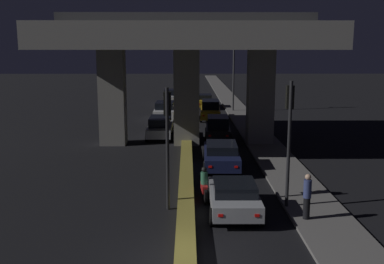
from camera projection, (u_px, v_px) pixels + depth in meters
The scene contains 17 objects.
ground_plane at pixel (185, 264), 13.97m from camera, with size 200.00×200.00×0.00m, color black.
median_divider at pixel (187, 108), 48.31m from camera, with size 0.68×126.00×0.41m, color olive.
sidewalk_right at pixel (244, 119), 41.51m from camera, with size 2.46×126.00×0.13m, color #5B5956.
elevated_overpass at pixel (186, 45), 30.02m from camera, with size 17.37×13.79×8.89m.
traffic_light_left_of_median at pixel (167, 127), 18.15m from camera, with size 0.30×0.49×5.08m.
traffic_light_right_of_median at pixel (289, 123), 18.16m from camera, with size 0.30×0.49×5.34m.
street_lamp at pixel (230, 61), 45.81m from camera, with size 2.86×0.32×8.87m.
car_silver_lead at pixel (234, 196), 18.08m from camera, with size 2.07×4.01×1.37m.
car_dark_blue_second at pixel (221, 155), 24.93m from camera, with size 2.15×4.82×1.45m.
car_black_third at pixel (218, 127), 32.83m from camera, with size 2.02×4.05×1.67m.
car_taxi_yellow_fourth at pixel (210, 110), 41.43m from camera, with size 2.06×4.73×1.82m.
car_taxi_yellow_fifth at pixel (204, 101), 49.59m from camera, with size 1.93×4.61×1.51m.
car_silver_lead_oncoming at pixel (160, 127), 33.37m from camera, with size 1.94×4.71×1.54m.
car_white_second_oncoming at pixel (165, 110), 41.60m from camera, with size 2.04×4.50×1.65m.
car_white_third_oncoming at pixel (171, 96), 53.35m from camera, with size 2.06×4.22×1.67m.
motorcycle_red_filtering_near at pixel (204, 186), 19.83m from camera, with size 0.34×1.91×1.47m.
pedestrian_on_sidewalk at pixel (307, 196), 17.16m from camera, with size 0.31×0.31×1.78m.
Camera 1 is at (0.08, -12.95, 6.66)m, focal length 42.00 mm.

